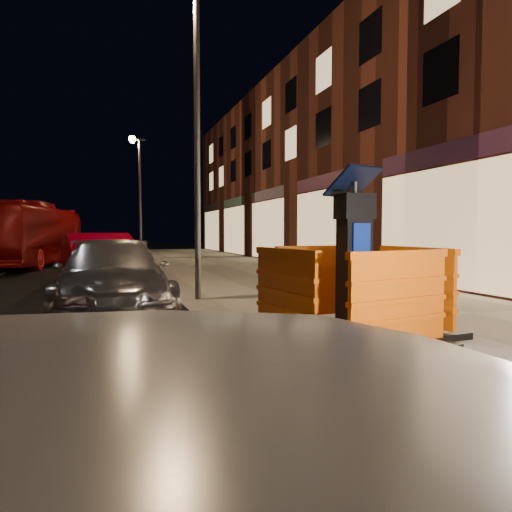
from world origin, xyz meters
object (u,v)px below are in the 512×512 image
object	(u,v)px
car_silver	(113,315)
bus_doubledecker	(31,266)
barrier_front	(399,302)
barrier_back	(320,284)
barrier_bldgside	(415,289)
barrier_kerbside	(285,295)
parking_kiosk	(354,257)
car_red	(100,290)

from	to	relation	value
car_silver	bus_doubledecker	world-z (taller)	bus_doubledecker
barrier_front	barrier_back	size ratio (longest dim) A/B	1.00
barrier_front	barrier_bldgside	distance (m)	1.34
barrier_bldgside	car_silver	world-z (taller)	barrier_bldgside
barrier_front	barrier_kerbside	distance (m)	1.34
barrier_kerbside	car_silver	world-z (taller)	barrier_kerbside
parking_kiosk	barrier_kerbside	bearing A→B (deg)	174.46
bus_doubledecker	barrier_kerbside	bearing A→B (deg)	-64.47
barrier_back	bus_doubledecker	world-z (taller)	bus_doubledecker
parking_kiosk	car_silver	world-z (taller)	parking_kiosk
barrier_back	barrier_front	bearing A→B (deg)	-92.54
barrier_bldgside	parking_kiosk	bearing A→B (deg)	86.46
barrier_front	barrier_kerbside	world-z (taller)	same
barrier_kerbside	car_red	xyz separation A→B (m)	(-2.22, 7.21, -0.72)
barrier_back	barrier_kerbside	world-z (taller)	same
barrier_back	barrier_kerbside	size ratio (longest dim) A/B	1.00
parking_kiosk	bus_doubledecker	world-z (taller)	parking_kiosk
barrier_back	parking_kiosk	bearing A→B (deg)	-92.54
parking_kiosk	barrier_kerbside	xyz separation A→B (m)	(-0.95, 0.00, -0.45)
barrier_kerbside	barrier_bldgside	distance (m)	1.90
barrier_kerbside	barrier_bldgside	bearing A→B (deg)	-97.54
barrier_bldgside	car_red	size ratio (longest dim) A/B	0.33
barrier_front	car_silver	world-z (taller)	barrier_front
car_red	car_silver	bearing A→B (deg)	-95.33
barrier_back	barrier_kerbside	xyz separation A→B (m)	(-0.95, -0.95, 0.00)
barrier_front	barrier_back	distance (m)	1.90
parking_kiosk	car_silver	distance (m)	4.58
parking_kiosk	barrier_bldgside	bearing A→B (deg)	-5.54
barrier_bldgside	car_silver	distance (m)	5.16
barrier_back	barrier_bldgside	xyz separation A→B (m)	(0.95, -0.95, 0.00)
barrier_front	bus_doubledecker	size ratio (longest dim) A/B	0.15
parking_kiosk	car_red	bearing A→B (deg)	108.17
car_red	parking_kiosk	bearing A→B (deg)	-75.38
barrier_front	barrier_bldgside	world-z (taller)	same
barrier_bldgside	car_silver	xyz separation A→B (m)	(-3.86, 3.34, -0.72)
parking_kiosk	car_red	distance (m)	7.97
barrier_front	parking_kiosk	bearing A→B (deg)	79.46
parking_kiosk	barrier_front	xyz separation A→B (m)	(0.00, -0.95, -0.45)
barrier_front	car_red	xyz separation A→B (m)	(-3.17, 8.16, -0.72)
parking_kiosk	car_silver	bearing A→B (deg)	125.56
parking_kiosk	bus_doubledecker	distance (m)	17.86
barrier_back	barrier_kerbside	bearing A→B (deg)	-137.54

